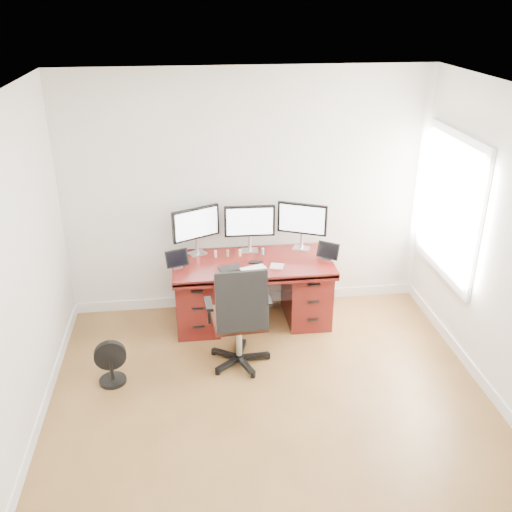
{
  "coord_description": "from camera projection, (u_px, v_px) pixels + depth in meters",
  "views": [
    {
      "loc": [
        -0.63,
        -3.65,
        3.36
      ],
      "look_at": [
        0.0,
        1.5,
        0.95
      ],
      "focal_mm": 40.0,
      "sensor_mm": 36.0,
      "label": 1
    }
  ],
  "objects": [
    {
      "name": "tablet_right",
      "position": [
        328.0,
        252.0,
        6.08
      ],
      "size": [
        0.23,
        0.19,
        0.19
      ],
      "rotation": [
        0.0,
        0.0,
        -0.63
      ],
      "color": "silver",
      "rests_on": "desk"
    },
    {
      "name": "ground",
      "position": [
        278.0,
        434.0,
        4.77
      ],
      "size": [
        4.5,
        4.5,
        0.0
      ],
      "primitive_type": "plane",
      "color": "brown",
      "rests_on": "ground"
    },
    {
      "name": "phone",
      "position": [
        256.0,
        262.0,
        6.03
      ],
      "size": [
        0.16,
        0.12,
        0.01
      ],
      "primitive_type": "cube",
      "rotation": [
        0.0,
        0.0,
        -0.37
      ],
      "color": "black",
      "rests_on": "desk"
    },
    {
      "name": "drawing_tablet",
      "position": [
        230.0,
        268.0,
        5.91
      ],
      "size": [
        0.26,
        0.2,
        0.01
      ],
      "primitive_type": "cube",
      "rotation": [
        0.0,
        0.0,
        0.26
      ],
      "color": "black",
      "rests_on": "desk"
    },
    {
      "name": "floor_fan",
      "position": [
        111.0,
        363.0,
        5.31
      ],
      "size": [
        0.3,
        0.25,
        0.44
      ],
      "rotation": [
        0.0,
        0.0,
        0.13
      ],
      "color": "black",
      "rests_on": "ground"
    },
    {
      "name": "monitor_center",
      "position": [
        250.0,
        223.0,
        6.17
      ],
      "size": [
        0.55,
        0.14,
        0.53
      ],
      "rotation": [
        0.0,
        0.0,
        -0.03
      ],
      "color": "silver",
      "rests_on": "desk"
    },
    {
      "name": "monitor_left",
      "position": [
        196.0,
        225.0,
        6.11
      ],
      "size": [
        0.51,
        0.28,
        0.53
      ],
      "rotation": [
        0.0,
        0.0,
        0.46
      ],
      "color": "silver",
      "rests_on": "desk"
    },
    {
      "name": "monitor_right",
      "position": [
        302.0,
        220.0,
        6.23
      ],
      "size": [
        0.51,
        0.26,
        0.53
      ],
      "rotation": [
        0.0,
        0.0,
        -0.43
      ],
      "color": "silver",
      "rests_on": "desk"
    },
    {
      "name": "tablet_left",
      "position": [
        177.0,
        260.0,
        5.9
      ],
      "size": [
        0.25,
        0.14,
        0.19
      ],
      "rotation": [
        0.0,
        0.0,
        0.32
      ],
      "color": "silver",
      "rests_on": "desk"
    },
    {
      "name": "keyboard",
      "position": [
        253.0,
        269.0,
        5.89
      ],
      "size": [
        0.29,
        0.19,
        0.01
      ],
      "primitive_type": "cube",
      "rotation": [
        0.0,
        0.0,
        0.32
      ],
      "color": "white",
      "rests_on": "desk"
    },
    {
      "name": "desk",
      "position": [
        252.0,
        289.0,
        6.25
      ],
      "size": [
        1.7,
        0.8,
        0.75
      ],
      "color": "#501210",
      "rests_on": "ground"
    },
    {
      "name": "figurine_blue",
      "position": [
        263.0,
        251.0,
        6.2
      ],
      "size": [
        0.03,
        0.03,
        0.08
      ],
      "color": "#6692DB",
      "rests_on": "desk"
    },
    {
      "name": "figurine_pink",
      "position": [
        216.0,
        253.0,
        6.14
      ],
      "size": [
        0.03,
        0.03,
        0.08
      ],
      "color": "pink",
      "rests_on": "desk"
    },
    {
      "name": "trackpad",
      "position": [
        277.0,
        266.0,
        5.95
      ],
      "size": [
        0.17,
        0.17,
        0.01
      ],
      "primitive_type": "cube",
      "rotation": [
        0.0,
        0.0,
        -0.3
      ],
      "color": "silver",
      "rests_on": "desk"
    },
    {
      "name": "office_chair",
      "position": [
        240.0,
        334.0,
        5.5
      ],
      "size": [
        0.64,
        0.62,
        1.1
      ],
      "rotation": [
        0.0,
        0.0,
        0.06
      ],
      "color": "black",
      "rests_on": "ground"
    },
    {
      "name": "figurine_brown",
      "position": [
        228.0,
        253.0,
        6.16
      ],
      "size": [
        0.03,
        0.03,
        0.08
      ],
      "color": "olive",
      "rests_on": "desk"
    },
    {
      "name": "back_wall",
      "position": [
        248.0,
        194.0,
        6.22
      ],
      "size": [
        4.0,
        0.1,
        2.7
      ],
      "primitive_type": "cube",
      "color": "white",
      "rests_on": "ground"
    },
    {
      "name": "figurine_yellow",
      "position": [
        240.0,
        252.0,
        6.17
      ],
      "size": [
        0.03,
        0.03,
        0.08
      ],
      "color": "#D7B375",
      "rests_on": "desk"
    }
  ]
}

